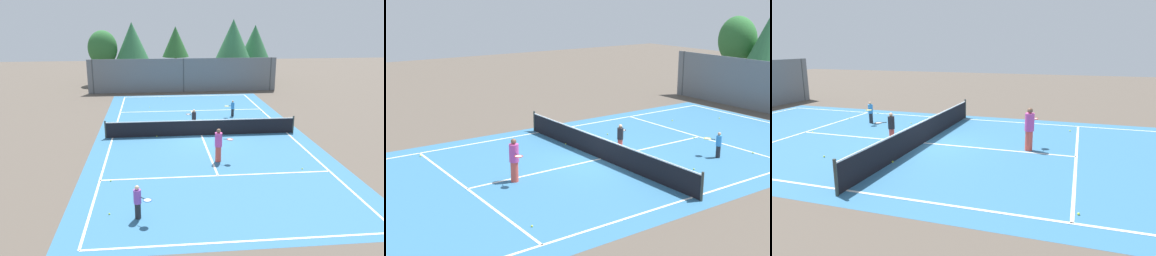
# 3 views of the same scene
# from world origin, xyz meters

# --- Properties ---
(ground_plane) EXTENTS (80.00, 80.00, 0.00)m
(ground_plane) POSITION_xyz_m (0.00, 0.00, 0.00)
(ground_plane) COLOR brown
(court_surface) EXTENTS (13.00, 25.00, 0.01)m
(court_surface) POSITION_xyz_m (0.00, 0.00, 0.00)
(court_surface) COLOR teal
(court_surface) RESTS_ON ground_plane
(tennis_net) EXTENTS (11.90, 0.10, 1.10)m
(tennis_net) POSITION_xyz_m (0.00, 0.00, 0.51)
(tennis_net) COLOR #333833
(tennis_net) RESTS_ON ground_plane
(perimeter_fence) EXTENTS (18.00, 0.12, 3.20)m
(perimeter_fence) POSITION_xyz_m (0.00, 14.00, 1.60)
(perimeter_fence) COLOR slate
(perimeter_fence) RESTS_ON ground_plane
(tree_0) EXTENTS (3.47, 3.47, 6.41)m
(tree_0) POSITION_xyz_m (-4.99, 19.32, 4.44)
(tree_0) COLOR brown
(tree_0) RESTS_ON ground_plane
(tree_1) EXTENTS (3.06, 2.63, 5.59)m
(tree_1) POSITION_xyz_m (-8.06, 19.26, 3.72)
(tree_1) COLOR brown
(tree_1) RESTS_ON ground_plane
(tree_2) EXTENTS (2.86, 2.86, 5.95)m
(tree_2) POSITION_xyz_m (-0.40, 19.55, 4.33)
(tree_2) COLOR brown
(tree_2) RESTS_ON ground_plane
(tree_3) EXTENTS (3.72, 3.72, 6.74)m
(tree_3) POSITION_xyz_m (5.22, 16.44, 4.65)
(tree_3) COLOR brown
(tree_3) RESTS_ON ground_plane
(tree_4) EXTENTS (3.20, 3.20, 6.07)m
(tree_4) POSITION_xyz_m (8.20, 19.32, 4.26)
(tree_4) COLOR brown
(tree_4) RESTS_ON ground_plane
(player_0) EXTENTS (0.83, 0.55, 1.19)m
(player_0) POSITION_xyz_m (2.84, 4.45, 0.62)
(player_0) COLOR #232328
(player_0) RESTS_ON ground_plane
(player_1) EXTENTS (0.76, 0.76, 1.34)m
(player_1) POSITION_xyz_m (-3.62, -10.07, 0.70)
(player_1) COLOR #232328
(player_1) RESTS_ON ground_plane
(player_2) EXTENTS (0.72, 0.80, 1.34)m
(player_2) POSITION_xyz_m (-0.34, 1.39, 0.69)
(player_2) COLOR #E54C3F
(player_2) RESTS_ON ground_plane
(player_3) EXTENTS (0.96, 0.49, 1.76)m
(player_3) POSITION_xyz_m (0.33, -4.53, 0.91)
(player_3) COLOR #E54C3F
(player_3) RESTS_ON ground_plane
(tennis_ball_0) EXTENTS (0.07, 0.07, 0.07)m
(tennis_ball_0) POSITION_xyz_m (-2.07, 10.45, 0.03)
(tennis_ball_0) COLOR #CCE533
(tennis_ball_0) RESTS_ON ground_plane
(tennis_ball_1) EXTENTS (0.07, 0.07, 0.07)m
(tennis_ball_1) POSITION_xyz_m (-3.67, -9.49, 0.03)
(tennis_ball_1) COLOR #CCE533
(tennis_ball_1) RESTS_ON ground_plane
(tennis_ball_2) EXTENTS (0.07, 0.07, 0.07)m
(tennis_ball_2) POSITION_xyz_m (3.40, 6.28, 0.03)
(tennis_ball_2) COLOR #CCE533
(tennis_ball_2) RESTS_ON ground_plane
(tennis_ball_3) EXTENTS (0.07, 0.07, 0.07)m
(tennis_ball_3) POSITION_xyz_m (4.26, -6.03, 0.03)
(tennis_ball_3) COLOR #CCE533
(tennis_ball_3) RESTS_ON ground_plane
(tennis_ball_4) EXTENTS (0.07, 0.07, 0.07)m
(tennis_ball_4) POSITION_xyz_m (5.42, 5.61, 0.03)
(tennis_ball_4) COLOR #CCE533
(tennis_ball_4) RESTS_ON ground_plane
(tennis_ball_5) EXTENTS (0.07, 0.07, 0.07)m
(tennis_ball_5) POSITION_xyz_m (3.42, 2.31, 0.03)
(tennis_ball_5) COLOR #CCE533
(tennis_ball_5) RESTS_ON ground_plane
(tennis_ball_6) EXTENTS (0.07, 0.07, 0.07)m
(tennis_ball_6) POSITION_xyz_m (0.06, 5.98, 0.03)
(tennis_ball_6) COLOR #CCE533
(tennis_ball_6) RESTS_ON ground_plane
(tennis_ball_7) EXTENTS (0.07, 0.07, 0.07)m
(tennis_ball_7) POSITION_xyz_m (-3.25, 7.72, 0.03)
(tennis_ball_7) COLOR #CCE533
(tennis_ball_7) RESTS_ON ground_plane
(tennis_ball_8) EXTENTS (0.07, 0.07, 0.07)m
(tennis_ball_8) POSITION_xyz_m (-2.80, -0.04, 0.03)
(tennis_ball_8) COLOR #CCE533
(tennis_ball_8) RESTS_ON ground_plane
(tennis_ball_9) EXTENTS (0.07, 0.07, 0.07)m
(tennis_ball_9) POSITION_xyz_m (-4.99, -6.54, 0.03)
(tennis_ball_9) COLOR #CCE533
(tennis_ball_9) RESTS_ON ground_plane
(tennis_ball_10) EXTENTS (0.07, 0.07, 0.07)m
(tennis_ball_10) POSITION_xyz_m (-3.05, 2.77, 0.03)
(tennis_ball_10) COLOR #CCE533
(tennis_ball_10) RESTS_ON ground_plane
(tennis_ball_11) EXTENTS (0.07, 0.07, 0.07)m
(tennis_ball_11) POSITION_xyz_m (-4.75, -9.67, 0.03)
(tennis_ball_11) COLOR #CCE533
(tennis_ball_11) RESTS_ON ground_plane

